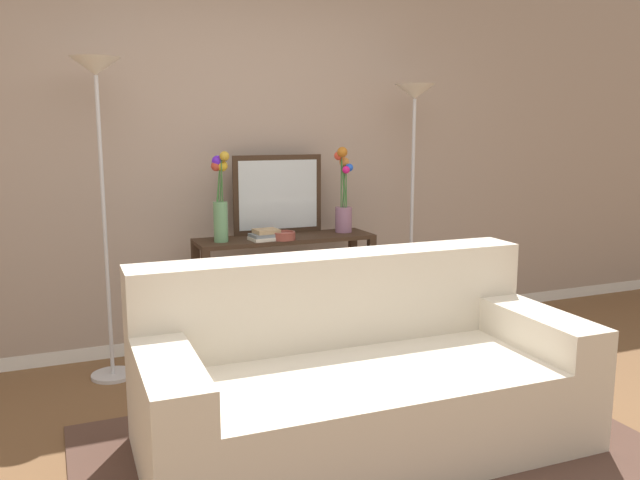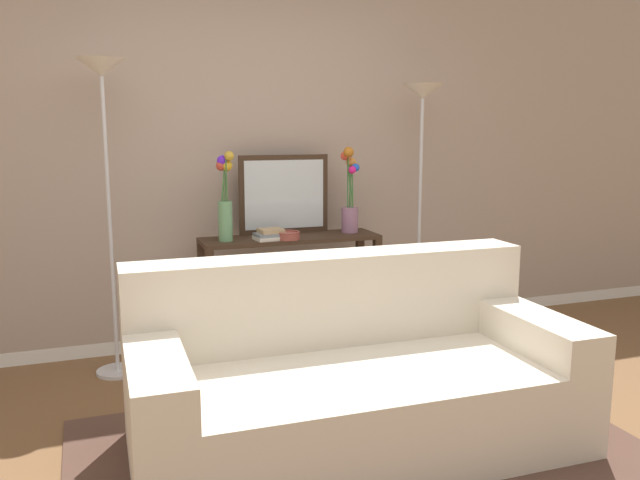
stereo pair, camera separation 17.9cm
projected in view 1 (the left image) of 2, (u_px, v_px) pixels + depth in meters
The scene contains 13 objects.
ground_plane at pixel (347, 479), 2.85m from camera, with size 16.00×16.00×0.02m, color brown.
back_wall at pixel (222, 134), 4.44m from camera, with size 12.00×0.15×2.94m.
area_rug at pixel (373, 455), 3.03m from camera, with size 2.65×1.72×0.01m.
couch at pixel (359, 381), 3.13m from camera, with size 2.10×1.02×0.88m.
console_table at pixel (285, 273), 4.39m from camera, with size 1.20×0.35×0.79m.
floor_lamp_left at pixel (99, 130), 3.74m from camera, with size 0.28×0.28×1.90m.
floor_lamp_right at pixel (414, 141), 4.55m from camera, with size 0.28×0.28×1.81m.
wall_mirror at pixel (278, 195), 4.43m from camera, with size 0.63×0.02×0.54m.
vase_tall_flowers at pixel (220, 200), 4.11m from camera, with size 0.11×0.12×0.57m.
vase_short_flowers at pixel (344, 199), 4.50m from camera, with size 0.12×0.13×0.59m.
fruit_bowl at pixel (283, 235), 4.23m from camera, with size 0.16×0.16×0.05m.
book_stack at pixel (265, 235), 4.21m from camera, with size 0.21×0.17×0.07m.
book_row_under_console at pixel (235, 348), 4.33m from camera, with size 0.27×0.18×0.13m.
Camera 1 is at (-1.13, -2.38, 1.51)m, focal length 36.48 mm.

